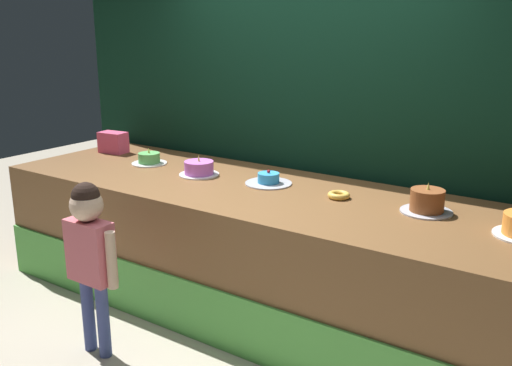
# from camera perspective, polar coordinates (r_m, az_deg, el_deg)

# --- Properties ---
(ground_plane) EXTENTS (12.00, 12.00, 0.00)m
(ground_plane) POSITION_cam_1_polar(r_m,az_deg,el_deg) (3.89, -5.07, -15.58)
(ground_plane) COLOR #BCB29E
(stage_platform) EXTENTS (4.05, 1.24, 0.91)m
(stage_platform) POSITION_cam_1_polar(r_m,az_deg,el_deg) (4.12, 0.14, -6.64)
(stage_platform) COLOR brown
(stage_platform) RESTS_ON ground_plane
(curtain_backdrop) EXTENTS (4.74, 0.08, 2.68)m
(curtain_backdrop) POSITION_cam_1_polar(r_m,az_deg,el_deg) (4.48, 5.33, 6.87)
(curtain_backdrop) COLOR black
(curtain_backdrop) RESTS_ON ground_plane
(child_figure) EXTENTS (0.43, 0.20, 1.12)m
(child_figure) POSITION_cam_1_polar(r_m,az_deg,el_deg) (3.59, -16.32, -6.06)
(child_figure) COLOR #3F4C8C
(child_figure) RESTS_ON ground_plane
(pink_box) EXTENTS (0.26, 0.17, 0.18)m
(pink_box) POSITION_cam_1_polar(r_m,az_deg,el_deg) (5.24, -14.12, 3.97)
(pink_box) COLOR #F35282
(pink_box) RESTS_ON stage_platform
(donut) EXTENTS (0.15, 0.15, 0.04)m
(donut) POSITION_cam_1_polar(r_m,az_deg,el_deg) (3.79, 8.30, -1.22)
(donut) COLOR #F2BF4C
(donut) RESTS_ON stage_platform
(cake_far_left) EXTENTS (0.29, 0.29, 0.13)m
(cake_far_left) POSITION_cam_1_polar(r_m,az_deg,el_deg) (4.75, -10.66, 2.37)
(cake_far_left) COLOR white
(cake_far_left) RESTS_ON stage_platform
(cake_left) EXTENTS (0.31, 0.31, 0.16)m
(cake_left) POSITION_cam_1_polar(r_m,az_deg,el_deg) (4.34, -5.73, 1.44)
(cake_left) COLOR white
(cake_left) RESTS_ON stage_platform
(cake_center) EXTENTS (0.34, 0.34, 0.11)m
(cake_center) POSITION_cam_1_polar(r_m,az_deg,el_deg) (4.08, 1.26, 0.31)
(cake_center) COLOR silver
(cake_center) RESTS_ON stage_platform
(cake_right) EXTENTS (0.32, 0.32, 0.19)m
(cake_right) POSITION_cam_1_polar(r_m,az_deg,el_deg) (3.61, 16.76, -1.82)
(cake_right) COLOR silver
(cake_right) RESTS_ON stage_platform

